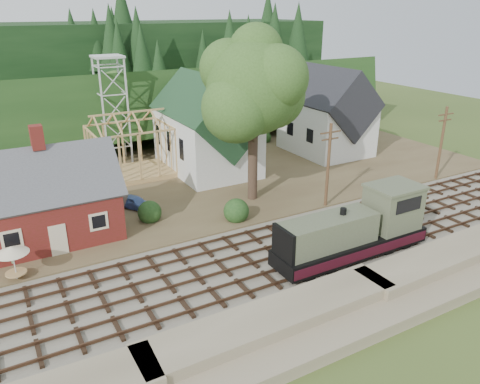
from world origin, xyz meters
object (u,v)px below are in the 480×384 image
car_red (329,145)px  car_blue (134,202)px  patio_set (12,251)px  locomotive (357,230)px

car_red → car_blue: bearing=116.7°
car_red → patio_set: 40.71m
car_blue → locomotive: bearing=-88.3°
car_blue → patio_set: patio_set is taller
car_blue → car_red: bearing=-21.6°
locomotive → car_red: size_ratio=3.21×
patio_set → car_red: bearing=19.9°
locomotive → car_blue: bearing=125.9°
locomotive → patio_set: (-22.31, 8.50, 0.19)m
car_blue → patio_set: (-10.58, -7.69, 1.45)m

